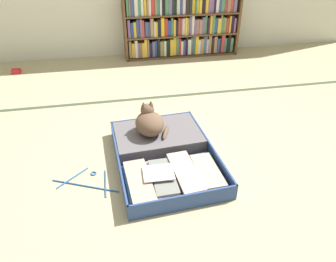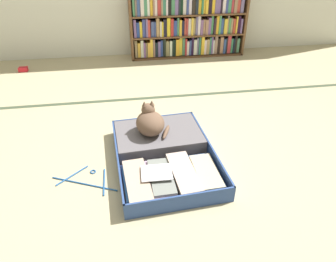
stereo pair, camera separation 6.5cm
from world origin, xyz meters
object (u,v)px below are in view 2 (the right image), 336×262
at_px(clothes_hanger, 87,180).
at_px(small_red_pouch, 23,69).
at_px(bookshelf, 188,25).
at_px(black_cat, 150,122).
at_px(open_suitcase, 163,152).

height_order(clothes_hanger, small_red_pouch, small_red_pouch).
distance_m(bookshelf, small_red_pouch, 2.12).
bearing_deg(small_red_pouch, clothes_hanger, -67.01).
xyz_separation_m(bookshelf, small_red_pouch, (-2.07, -0.27, -0.38)).
bearing_deg(black_cat, open_suitcase, -68.84).
bearing_deg(small_red_pouch, bookshelf, 7.40).
bearing_deg(bookshelf, small_red_pouch, -172.60).
bearing_deg(clothes_hanger, black_cat, 36.25).
height_order(black_cat, small_red_pouch, black_cat).
xyz_separation_m(open_suitcase, clothes_hanger, (-0.54, -0.16, -0.05)).
height_order(open_suitcase, clothes_hanger, open_suitcase).
relative_size(open_suitcase, small_red_pouch, 9.84).
bearing_deg(bookshelf, clothes_hanger, -116.53).
bearing_deg(open_suitcase, small_red_pouch, 126.51).
relative_size(black_cat, clothes_hanger, 0.65).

